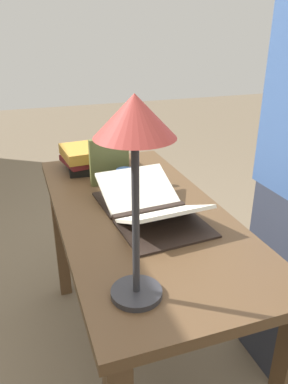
{
  "coord_description": "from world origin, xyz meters",
  "views": [
    {
      "loc": [
        -1.19,
        0.39,
        1.41
      ],
      "look_at": [
        -0.03,
        -0.01,
        0.86
      ],
      "focal_mm": 35.0,
      "sensor_mm": 36.0,
      "label": 1
    }
  ],
  "objects_px": {
    "open_book": "(150,206)",
    "book_stack_tall": "(93,157)",
    "coffee_mug": "(125,180)",
    "book_standing_upright": "(109,161)",
    "reading_lamp": "(135,138)"
  },
  "relations": [
    {
      "from": "open_book",
      "to": "coffee_mug",
      "type": "distance_m",
      "value": 0.24
    },
    {
      "from": "book_stack_tall",
      "to": "coffee_mug",
      "type": "relative_size",
      "value": 3.28
    },
    {
      "from": "book_standing_upright",
      "to": "coffee_mug",
      "type": "relative_size",
      "value": 2.17
    },
    {
      "from": "open_book",
      "to": "book_stack_tall",
      "type": "distance_m",
      "value": 0.54
    },
    {
      "from": "open_book",
      "to": "reading_lamp",
      "type": "relative_size",
      "value": 1.02
    },
    {
      "from": "open_book",
      "to": "coffee_mug",
      "type": "height_order",
      "value": "open_book"
    },
    {
      "from": "open_book",
      "to": "book_standing_upright",
      "type": "height_order",
      "value": "book_standing_upright"
    },
    {
      "from": "reading_lamp",
      "to": "coffee_mug",
      "type": "relative_size",
      "value": 5.44
    },
    {
      "from": "book_stack_tall",
      "to": "reading_lamp",
      "type": "relative_size",
      "value": 0.6
    },
    {
      "from": "coffee_mug",
      "to": "open_book",
      "type": "bearing_deg",
      "value": -174.72
    },
    {
      "from": "open_book",
      "to": "book_stack_tall",
      "type": "height_order",
      "value": "book_stack_tall"
    },
    {
      "from": "open_book",
      "to": "book_standing_upright",
      "type": "xyz_separation_m",
      "value": [
        0.33,
        0.06,
        0.07
      ]
    },
    {
      "from": "book_standing_upright",
      "to": "coffee_mug",
      "type": "bearing_deg",
      "value": -157.12
    },
    {
      "from": "open_book",
      "to": "coffee_mug",
      "type": "bearing_deg",
      "value": 0.93
    },
    {
      "from": "book_stack_tall",
      "to": "open_book",
      "type": "bearing_deg",
      "value": -170.13
    }
  ]
}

